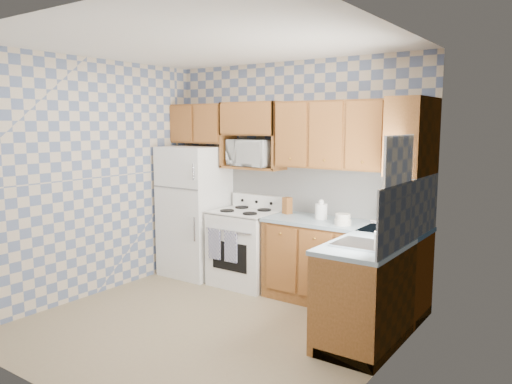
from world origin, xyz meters
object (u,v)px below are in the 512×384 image
Objects in this scene: electric_kettle at (321,212)px; microwave at (254,153)px; stove_body at (246,248)px; refrigerator at (195,211)px.

microwave is at bearing 172.16° from electric_kettle.
microwave reaches higher than stove_body.
microwave is (0.80, 0.21, 0.78)m from refrigerator.
stove_body is at bearing -83.82° from microwave.
refrigerator reaches higher than stove_body.
refrigerator is 1.87× the size of stove_body.
stove_body is 1.51× the size of microwave.
microwave is 3.51× the size of electric_kettle.
stove_body is (0.80, 0.03, -0.39)m from refrigerator.
microwave is (-0.01, 0.19, 1.17)m from stove_body.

